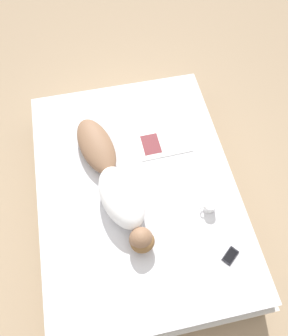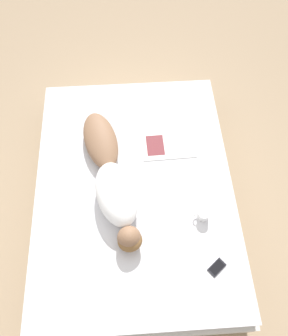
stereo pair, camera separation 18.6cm
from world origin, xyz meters
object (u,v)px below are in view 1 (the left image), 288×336
at_px(person, 115,183).
at_px(open_magazine, 163,142).
at_px(cell_phone, 230,256).
at_px(coffee_mug, 209,206).

bearing_deg(person, open_magazine, -157.35).
bearing_deg(open_magazine, cell_phone, 101.68).
xyz_separation_m(person, open_magazine, (-0.49, -0.36, -0.09)).
relative_size(coffee_mug, cell_phone, 0.83).
height_order(person, coffee_mug, person).
height_order(coffee_mug, cell_phone, coffee_mug).
relative_size(open_magazine, cell_phone, 3.20).
distance_m(coffee_mug, cell_phone, 0.40).
xyz_separation_m(open_magazine, coffee_mug, (-0.20, 0.68, 0.04)).
distance_m(person, cell_phone, 1.03).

